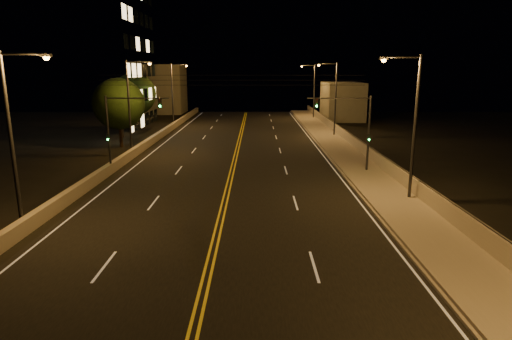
{
  "coord_description": "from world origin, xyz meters",
  "views": [
    {
      "loc": [
        2.01,
        -6.39,
        8.22
      ],
      "look_at": [
        2.0,
        18.0,
        2.5
      ],
      "focal_mm": 30.0,
      "sensor_mm": 36.0,
      "label": 1
    }
  ],
  "objects_px": {
    "tree_0": "(119,104)",
    "streetlight_3": "(313,88)",
    "building_tower": "(42,31)",
    "tree_1": "(120,102)",
    "streetlight_4": "(15,131)",
    "streetlight_2": "(333,95)",
    "traffic_signal_left": "(120,125)",
    "traffic_signal_right": "(357,125)",
    "streetlight_5": "(132,102)",
    "streetlight_6": "(174,91)",
    "tree_2": "(135,94)",
    "streetlight_1": "(411,119)"
  },
  "relations": [
    {
      "from": "tree_0",
      "to": "streetlight_3",
      "type": "bearing_deg",
      "value": 48.33
    },
    {
      "from": "building_tower",
      "to": "tree_1",
      "type": "relative_size",
      "value": 3.9
    },
    {
      "from": "streetlight_4",
      "to": "tree_1",
      "type": "height_order",
      "value": "streetlight_4"
    },
    {
      "from": "streetlight_2",
      "to": "traffic_signal_left",
      "type": "xyz_separation_m",
      "value": [
        -20.34,
        -19.4,
        -1.32
      ]
    },
    {
      "from": "traffic_signal_right",
      "to": "tree_0",
      "type": "bearing_deg",
      "value": 151.73
    },
    {
      "from": "tree_1",
      "to": "streetlight_5",
      "type": "bearing_deg",
      "value": -67.64
    },
    {
      "from": "streetlight_6",
      "to": "traffic_signal_left",
      "type": "distance_m",
      "value": 29.17
    },
    {
      "from": "streetlight_3",
      "to": "traffic_signal_right",
      "type": "bearing_deg",
      "value": -92.19
    },
    {
      "from": "streetlight_3",
      "to": "streetlight_6",
      "type": "xyz_separation_m",
      "value": [
        -21.44,
        -10.32,
        0.0
      ]
    },
    {
      "from": "streetlight_5",
      "to": "tree_2",
      "type": "relative_size",
      "value": 1.16
    },
    {
      "from": "building_tower",
      "to": "tree_2",
      "type": "bearing_deg",
      "value": 30.5
    },
    {
      "from": "streetlight_3",
      "to": "streetlight_4",
      "type": "distance_m",
      "value": 56.48
    },
    {
      "from": "tree_0",
      "to": "tree_2",
      "type": "distance_m",
      "value": 14.38
    },
    {
      "from": "streetlight_3",
      "to": "tree_2",
      "type": "height_order",
      "value": "streetlight_3"
    },
    {
      "from": "streetlight_5",
      "to": "building_tower",
      "type": "distance_m",
      "value": 21.09
    },
    {
      "from": "streetlight_1",
      "to": "streetlight_5",
      "type": "height_order",
      "value": "same"
    },
    {
      "from": "streetlight_5",
      "to": "tree_1",
      "type": "relative_size",
      "value": 1.33
    },
    {
      "from": "streetlight_1",
      "to": "streetlight_2",
      "type": "bearing_deg",
      "value": 90.0
    },
    {
      "from": "streetlight_4",
      "to": "tree_2",
      "type": "distance_m",
      "value": 39.56
    },
    {
      "from": "streetlight_5",
      "to": "tree_1",
      "type": "height_order",
      "value": "streetlight_5"
    },
    {
      "from": "streetlight_5",
      "to": "tree_0",
      "type": "height_order",
      "value": "streetlight_5"
    },
    {
      "from": "streetlight_3",
      "to": "streetlight_2",
      "type": "bearing_deg",
      "value": -90.0
    },
    {
      "from": "streetlight_1",
      "to": "streetlight_5",
      "type": "distance_m",
      "value": 26.2
    },
    {
      "from": "streetlight_5",
      "to": "tree_0",
      "type": "xyz_separation_m",
      "value": [
        -2.79,
        4.78,
        -0.59
      ]
    },
    {
      "from": "streetlight_5",
      "to": "streetlight_6",
      "type": "distance_m",
      "value": 21.68
    },
    {
      "from": "streetlight_1",
      "to": "streetlight_3",
      "type": "xyz_separation_m",
      "value": [
        0.0,
        47.06,
        0.0
      ]
    },
    {
      "from": "streetlight_4",
      "to": "tree_2",
      "type": "relative_size",
      "value": 1.16
    },
    {
      "from": "streetlight_6",
      "to": "traffic_signal_right",
      "type": "bearing_deg",
      "value": -55.6
    },
    {
      "from": "traffic_signal_left",
      "to": "building_tower",
      "type": "relative_size",
      "value": 0.23
    },
    {
      "from": "tree_0",
      "to": "streetlight_5",
      "type": "bearing_deg",
      "value": -59.76
    },
    {
      "from": "streetlight_1",
      "to": "streetlight_3",
      "type": "distance_m",
      "value": 47.06
    },
    {
      "from": "streetlight_4",
      "to": "streetlight_6",
      "type": "height_order",
      "value": "same"
    },
    {
      "from": "tree_1",
      "to": "traffic_signal_right",
      "type": "bearing_deg",
      "value": -37.66
    },
    {
      "from": "tree_0",
      "to": "tree_2",
      "type": "bearing_deg",
      "value": 98.82
    },
    {
      "from": "streetlight_6",
      "to": "tree_0",
      "type": "distance_m",
      "value": 17.14
    },
    {
      "from": "streetlight_2",
      "to": "streetlight_6",
      "type": "relative_size",
      "value": 1.0
    },
    {
      "from": "streetlight_2",
      "to": "tree_2",
      "type": "height_order",
      "value": "streetlight_2"
    },
    {
      "from": "streetlight_2",
      "to": "traffic_signal_left",
      "type": "bearing_deg",
      "value": -136.35
    },
    {
      "from": "traffic_signal_left",
      "to": "tree_0",
      "type": "height_order",
      "value": "tree_0"
    },
    {
      "from": "streetlight_6",
      "to": "building_tower",
      "type": "height_order",
      "value": "building_tower"
    },
    {
      "from": "streetlight_4",
      "to": "tree_1",
      "type": "relative_size",
      "value": 1.33
    },
    {
      "from": "streetlight_4",
      "to": "traffic_signal_left",
      "type": "height_order",
      "value": "streetlight_4"
    },
    {
      "from": "streetlight_2",
      "to": "traffic_signal_left",
      "type": "distance_m",
      "value": 28.14
    },
    {
      "from": "streetlight_3",
      "to": "traffic_signal_right",
      "type": "distance_m",
      "value": 39.49
    },
    {
      "from": "streetlight_1",
      "to": "building_tower",
      "type": "relative_size",
      "value": 0.34
    },
    {
      "from": "tree_2",
      "to": "tree_1",
      "type": "bearing_deg",
      "value": -88.43
    },
    {
      "from": "tree_2",
      "to": "streetlight_3",
      "type": "bearing_deg",
      "value": 26.21
    },
    {
      "from": "streetlight_5",
      "to": "streetlight_1",
      "type": "bearing_deg",
      "value": -35.08
    },
    {
      "from": "streetlight_2",
      "to": "streetlight_5",
      "type": "bearing_deg",
      "value": -150.84
    },
    {
      "from": "streetlight_5",
      "to": "tree_1",
      "type": "xyz_separation_m",
      "value": [
        -4.79,
        11.65,
        -0.93
      ]
    }
  ]
}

